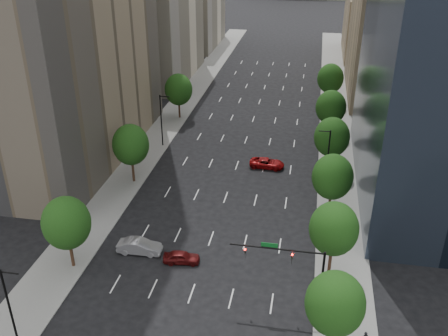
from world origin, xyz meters
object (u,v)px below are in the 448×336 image
Objects in this scene: traffic_signal at (297,265)px; car_silver at (140,246)px; car_maroon at (181,257)px; car_red_far at (267,163)px.

traffic_signal reaches higher than car_silver.
car_maroon is at bearing 159.24° from traffic_signal.
car_red_far is (6.98, 25.29, 0.03)m from car_maroon.
car_maroon is 5.30m from car_silver.
car_silver reaches higher than car_maroon.
traffic_signal reaches higher than car_maroon.
traffic_signal is 31.05m from car_red_far.
traffic_signal reaches higher than car_red_far.
traffic_signal is 1.77× the size of car_silver.
car_red_far is (12.19, 24.38, -0.11)m from car_silver.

